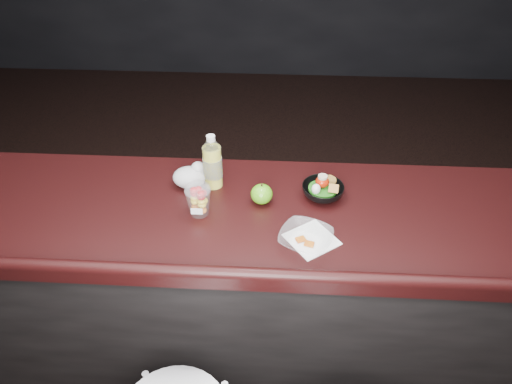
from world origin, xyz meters
The scene contains 9 objects.
room_shell centered at (0.00, 0.00, 1.83)m, with size 8.00×8.00×8.00m.
counter centered at (0.00, 0.30, 0.51)m, with size 4.06×0.71×1.02m.
lemonade_bottle centered at (-0.14, 0.46, 1.12)m, with size 0.08×0.08×0.24m.
fruit_cup centered at (-0.18, 0.27, 1.09)m, with size 0.10×0.10×0.14m.
green_apple centered at (0.06, 0.35, 1.06)m, with size 0.09×0.09×0.09m.
plastic_bag centered at (-0.24, 0.45, 1.07)m, with size 0.14×0.12×0.10m.
snack_bowl centered at (0.31, 0.41, 1.05)m, with size 0.20×0.20×0.09m.
takeout_bowl centered at (0.23, 0.12, 1.04)m, with size 0.24×0.24×0.05m.
paper_napkin centered at (0.26, 0.14, 1.02)m, with size 0.16×0.16×0.00m, color white.
Camera 1 is at (0.12, -1.08, 2.18)m, focal length 32.00 mm.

